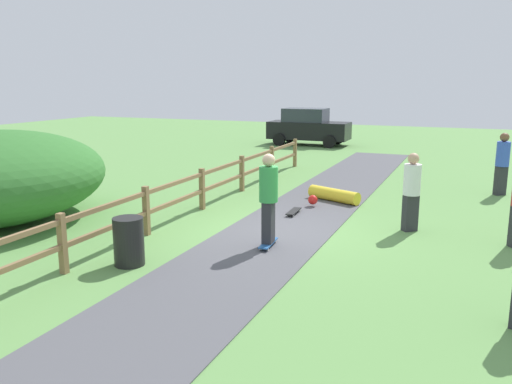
{
  "coord_description": "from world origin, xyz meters",
  "views": [
    {
      "loc": [
        3.95,
        -10.74,
        3.36
      ],
      "look_at": [
        -0.33,
        -0.47,
        1.0
      ],
      "focal_mm": 37.06,
      "sensor_mm": 36.0,
      "label": 1
    }
  ],
  "objects_px": {
    "skateboard_loose": "(294,211)",
    "skater_fallen": "(332,195)",
    "bystander_blue": "(502,161)",
    "parked_car_black": "(308,127)",
    "bystander_white": "(412,188)",
    "trash_bin": "(129,241)",
    "skater_riding": "(269,195)"
  },
  "relations": [
    {
      "from": "trash_bin",
      "to": "skater_riding",
      "type": "xyz_separation_m",
      "value": [
        2.0,
        1.96,
        0.65
      ]
    },
    {
      "from": "skateboard_loose",
      "to": "skater_fallen",
      "type": "bearing_deg",
      "value": 72.68
    },
    {
      "from": "trash_bin",
      "to": "bystander_white",
      "type": "xyz_separation_m",
      "value": [
        4.52,
        4.34,
        0.54
      ]
    },
    {
      "from": "skater_fallen",
      "to": "skateboard_loose",
      "type": "relative_size",
      "value": 1.99
    },
    {
      "from": "skateboard_loose",
      "to": "skater_riding",
      "type": "bearing_deg",
      "value": -82.17
    },
    {
      "from": "trash_bin",
      "to": "skater_fallen",
      "type": "bearing_deg",
      "value": 71.52
    },
    {
      "from": "skater_fallen",
      "to": "skateboard_loose",
      "type": "height_order",
      "value": "skater_fallen"
    },
    {
      "from": "bystander_blue",
      "to": "skater_riding",
      "type": "bearing_deg",
      "value": -121.63
    },
    {
      "from": "trash_bin",
      "to": "skateboard_loose",
      "type": "height_order",
      "value": "trash_bin"
    },
    {
      "from": "skater_riding",
      "to": "parked_car_black",
      "type": "bearing_deg",
      "value": 104.52
    },
    {
      "from": "bystander_blue",
      "to": "bystander_white",
      "type": "height_order",
      "value": "bystander_blue"
    },
    {
      "from": "trash_bin",
      "to": "bystander_white",
      "type": "relative_size",
      "value": 0.5
    },
    {
      "from": "skater_riding",
      "to": "skater_fallen",
      "type": "xyz_separation_m",
      "value": [
        0.17,
        4.51,
        -0.9
      ]
    },
    {
      "from": "bystander_white",
      "to": "bystander_blue",
      "type": "bearing_deg",
      "value": 68.0
    },
    {
      "from": "skater_riding",
      "to": "bystander_blue",
      "type": "relative_size",
      "value": 1.03
    },
    {
      "from": "trash_bin",
      "to": "bystander_blue",
      "type": "xyz_separation_m",
      "value": [
        6.54,
        9.34,
        0.58
      ]
    },
    {
      "from": "skater_fallen",
      "to": "bystander_blue",
      "type": "bearing_deg",
      "value": 33.18
    },
    {
      "from": "skater_riding",
      "to": "skater_fallen",
      "type": "relative_size",
      "value": 1.19
    },
    {
      "from": "bystander_white",
      "to": "parked_car_black",
      "type": "relative_size",
      "value": 0.42
    },
    {
      "from": "skater_riding",
      "to": "parked_car_black",
      "type": "distance_m",
      "value": 17.72
    },
    {
      "from": "trash_bin",
      "to": "skater_fallen",
      "type": "height_order",
      "value": "trash_bin"
    },
    {
      "from": "skater_riding",
      "to": "bystander_blue",
      "type": "height_order",
      "value": "skater_riding"
    },
    {
      "from": "skater_fallen",
      "to": "bystander_white",
      "type": "distance_m",
      "value": 3.28
    },
    {
      "from": "skater_fallen",
      "to": "parked_car_black",
      "type": "height_order",
      "value": "parked_car_black"
    },
    {
      "from": "bystander_blue",
      "to": "parked_car_black",
      "type": "relative_size",
      "value": 0.44
    },
    {
      "from": "bystander_blue",
      "to": "trash_bin",
      "type": "bearing_deg",
      "value": -125.0
    },
    {
      "from": "skater_riding",
      "to": "bystander_white",
      "type": "xyz_separation_m",
      "value": [
        2.52,
        2.37,
        -0.11
      ]
    },
    {
      "from": "skater_fallen",
      "to": "bystander_blue",
      "type": "xyz_separation_m",
      "value": [
        4.37,
        2.86,
        0.83
      ]
    },
    {
      "from": "parked_car_black",
      "to": "bystander_blue",
      "type": "bearing_deg",
      "value": -47.42
    },
    {
      "from": "bystander_blue",
      "to": "skateboard_loose",
      "type": "bearing_deg",
      "value": -136.83
    },
    {
      "from": "skater_fallen",
      "to": "bystander_white",
      "type": "bearing_deg",
      "value": -42.27
    },
    {
      "from": "trash_bin",
      "to": "skater_riding",
      "type": "height_order",
      "value": "skater_riding"
    }
  ]
}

